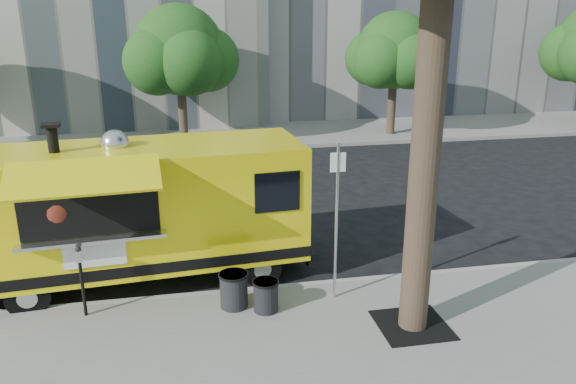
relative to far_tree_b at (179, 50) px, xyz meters
name	(u,v)px	position (x,y,z in m)	size (l,w,h in m)	color
ground	(244,275)	(1.00, -12.70, -3.83)	(120.00, 120.00, 0.00)	black
curb	(249,292)	(1.00, -13.63, -3.76)	(60.00, 0.14, 0.16)	#999993
far_sidewalk	(207,137)	(1.00, 0.80, -3.76)	(60.00, 5.00, 0.15)	gray
tree_well	(412,325)	(3.60, -15.50, -3.68)	(1.20, 1.20, 0.02)	black
far_tree_b	(179,50)	(0.00, 0.00, 0.00)	(3.60, 3.60, 5.50)	#33261C
far_tree_c	(395,51)	(9.00, -0.30, -0.12)	(3.24, 3.24, 5.21)	#33261C
sign_post	(337,213)	(2.55, -14.25, -1.98)	(0.28, 0.06, 3.00)	silver
parking_meter	(81,273)	(-2.00, -14.05, -2.85)	(0.11, 0.11, 1.33)	black
food_truck	(140,209)	(-1.03, -12.53, -2.26)	(6.93, 3.56, 3.34)	yellow
trash_bin_left	(234,289)	(0.64, -14.25, -3.33)	(0.55, 0.55, 0.66)	black
trash_bin_right	(266,295)	(1.19, -14.50, -3.37)	(0.49, 0.49, 0.58)	black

